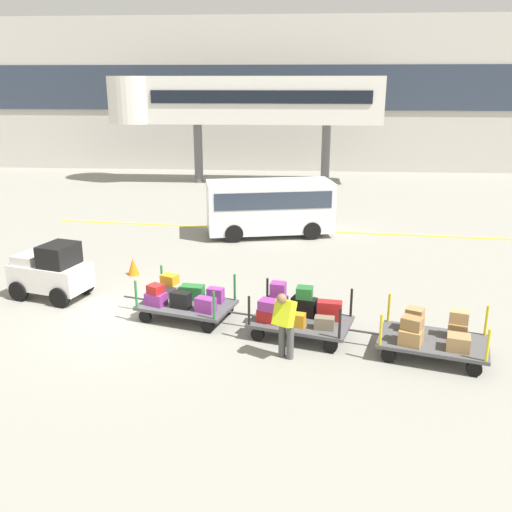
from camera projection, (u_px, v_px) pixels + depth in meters
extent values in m
plane|color=gray|center=(126.00, 319.00, 14.23)|extent=(120.00, 120.00, 0.00)
cube|color=yellow|center=(281.00, 230.00, 22.71)|extent=(19.23, 1.86, 0.01)
cube|color=#BCB7AD|center=(237.00, 95.00, 37.50)|extent=(46.87, 2.40, 9.75)
cube|color=#2D3847|center=(234.00, 88.00, 36.16)|extent=(44.52, 0.12, 2.80)
cube|color=silver|center=(262.00, 100.00, 31.68)|extent=(13.52, 2.20, 2.60)
cylinder|color=silver|center=(134.00, 100.00, 32.22)|extent=(3.00, 3.00, 2.60)
cube|color=black|center=(260.00, 97.00, 30.53)|extent=(12.17, 0.08, 0.70)
cylinder|color=#59595B|center=(198.00, 153.00, 32.86)|extent=(0.50, 0.50, 3.44)
cylinder|color=#59595B|center=(326.00, 154.00, 32.31)|extent=(0.50, 0.50, 3.44)
cube|color=white|center=(51.00, 276.00, 15.50)|extent=(2.32, 1.63, 0.70)
cube|color=black|center=(59.00, 255.00, 15.18)|extent=(1.04, 1.17, 0.60)
cube|color=silver|center=(32.00, 257.00, 15.55)|extent=(0.93, 1.09, 0.24)
cylinder|color=black|center=(45.00, 279.00, 16.30)|extent=(0.59, 0.33, 0.56)
cylinder|color=black|center=(19.00, 291.00, 15.36)|extent=(0.59, 0.33, 0.56)
cylinder|color=black|center=(84.00, 284.00, 15.85)|extent=(0.59, 0.33, 0.56)
cylinder|color=black|center=(60.00, 297.00, 14.91)|extent=(0.59, 0.33, 0.56)
cube|color=#4C4C4F|center=(187.00, 305.00, 14.19)|extent=(2.59, 1.97, 0.08)
cylinder|color=#237033|center=(162.00, 278.00, 15.00)|extent=(0.06, 0.06, 0.70)
cylinder|color=#237033|center=(136.00, 294.00, 13.85)|extent=(0.06, 0.06, 0.70)
cylinder|color=#237033|center=(235.00, 287.00, 14.30)|extent=(0.06, 0.06, 0.70)
cylinder|color=#237033|center=(214.00, 305.00, 13.15)|extent=(0.06, 0.06, 0.70)
cylinder|color=black|center=(168.00, 300.00, 15.07)|extent=(0.34, 0.18, 0.32)
cylinder|color=black|center=(145.00, 316.00, 14.01)|extent=(0.34, 0.18, 0.32)
cylinder|color=black|center=(227.00, 308.00, 14.50)|extent=(0.34, 0.18, 0.32)
cylinder|color=black|center=(208.00, 326.00, 13.44)|extent=(0.34, 0.18, 0.32)
cylinder|color=#333333|center=(136.00, 298.00, 14.69)|extent=(0.69, 0.24, 0.05)
cube|color=#99999E|center=(170.00, 290.00, 14.58)|extent=(0.66, 0.48, 0.35)
cube|color=#8C338C|center=(156.00, 299.00, 14.07)|extent=(0.57, 0.51, 0.31)
cube|color=#236B2D|center=(192.00, 292.00, 14.43)|extent=(0.63, 0.41, 0.36)
cube|color=black|center=(181.00, 300.00, 13.87)|extent=(0.55, 0.40, 0.40)
cube|color=#8C338C|center=(216.00, 295.00, 14.22)|extent=(0.45, 0.34, 0.37)
cube|color=#8C338C|center=(206.00, 305.00, 13.62)|extent=(0.55, 0.44, 0.36)
cube|color=orange|center=(170.00, 279.00, 14.48)|extent=(0.50, 0.45, 0.26)
cube|color=red|center=(155.00, 289.00, 13.99)|extent=(0.45, 0.44, 0.22)
cube|color=#4C4C4F|center=(301.00, 322.00, 13.20)|extent=(2.59, 1.97, 0.08)
cylinder|color=black|center=(267.00, 292.00, 14.01)|extent=(0.06, 0.06, 0.70)
cylinder|color=black|center=(249.00, 310.00, 12.86)|extent=(0.06, 0.06, 0.70)
cylinder|color=black|center=(351.00, 303.00, 13.31)|extent=(0.06, 0.06, 0.70)
cylinder|color=black|center=(340.00, 324.00, 12.16)|extent=(0.06, 0.06, 0.70)
cylinder|color=black|center=(274.00, 315.00, 14.08)|extent=(0.34, 0.18, 0.32)
cylinder|color=black|center=(258.00, 334.00, 13.01)|extent=(0.34, 0.18, 0.32)
cylinder|color=black|center=(342.00, 325.00, 13.51)|extent=(0.34, 0.18, 0.32)
cylinder|color=black|center=(330.00, 346.00, 12.44)|extent=(0.34, 0.18, 0.32)
cylinder|color=#333333|center=(242.00, 314.00, 13.70)|extent=(0.69, 0.24, 0.05)
cube|color=navy|center=(278.00, 304.00, 13.60)|extent=(0.50, 0.38, 0.42)
cube|color=red|center=(269.00, 316.00, 13.05)|extent=(0.58, 0.42, 0.32)
cube|color=black|center=(304.00, 306.00, 13.43)|extent=(0.66, 0.50, 0.44)
cube|color=orange|center=(296.00, 320.00, 12.84)|extent=(0.45, 0.34, 0.31)
cube|color=red|center=(330.00, 310.00, 13.18)|extent=(0.60, 0.36, 0.45)
cube|color=#726651|center=(324.00, 323.00, 12.70)|extent=(0.48, 0.31, 0.29)
cube|color=#8C338C|center=(278.00, 289.00, 13.48)|extent=(0.40, 0.38, 0.34)
cube|color=#8C338C|center=(269.00, 305.00, 12.97)|extent=(0.53, 0.48, 0.23)
cube|color=#236B2D|center=(305.00, 293.00, 13.33)|extent=(0.42, 0.39, 0.27)
cube|color=#4C4C4F|center=(433.00, 341.00, 12.21)|extent=(2.59, 1.97, 0.08)
cylinder|color=gold|center=(389.00, 308.00, 13.02)|extent=(0.06, 0.06, 0.70)
cylinder|color=gold|center=(381.00, 330.00, 11.87)|extent=(0.06, 0.06, 0.70)
cylinder|color=gold|center=(487.00, 320.00, 12.32)|extent=(0.06, 0.06, 0.70)
cylinder|color=gold|center=(488.00, 345.00, 11.17)|extent=(0.06, 0.06, 0.70)
cylinder|color=black|center=(395.00, 333.00, 13.09)|extent=(0.34, 0.18, 0.32)
cylinder|color=black|center=(389.00, 355.00, 12.02)|extent=(0.34, 0.18, 0.32)
cylinder|color=black|center=(474.00, 344.00, 12.52)|extent=(0.34, 0.18, 0.32)
cylinder|color=black|center=(474.00, 369.00, 11.45)|extent=(0.34, 0.18, 0.32)
cylinder|color=#333333|center=(364.00, 332.00, 12.71)|extent=(0.69, 0.24, 0.05)
cube|color=#A87F4C|center=(414.00, 324.00, 12.61)|extent=(0.54, 0.54, 0.34)
cube|color=#A87F4C|center=(411.00, 336.00, 11.98)|extent=(0.61, 0.62, 0.34)
cube|color=olive|center=(458.00, 330.00, 12.26)|extent=(0.51, 0.49, 0.35)
cube|color=#9E7A4C|center=(458.00, 343.00, 11.70)|extent=(0.55, 0.50, 0.32)
cube|color=#A87F4C|center=(415.00, 313.00, 12.53)|extent=(0.47, 0.45, 0.20)
cube|color=olive|center=(412.00, 323.00, 11.89)|extent=(0.52, 0.48, 0.27)
cube|color=tan|center=(459.00, 317.00, 12.17)|extent=(0.46, 0.38, 0.27)
cylinder|color=#4C4C4C|center=(282.00, 339.00, 12.21)|extent=(0.16, 0.16, 0.82)
cylinder|color=#4C4C4C|center=(290.00, 341.00, 12.11)|extent=(0.16, 0.16, 0.82)
cube|color=#D1E51E|center=(284.00, 313.00, 11.88)|extent=(0.55, 0.56, 0.61)
sphere|color=#8C6647|center=(282.00, 299.00, 11.67)|extent=(0.22, 0.22, 0.22)
cube|color=silver|center=(270.00, 206.00, 21.69)|extent=(5.09, 2.87, 1.90)
cube|color=#2D3847|center=(270.00, 196.00, 21.57)|extent=(4.73, 2.83, 0.64)
cylinder|color=black|center=(234.00, 233.00, 20.92)|extent=(0.72, 0.38, 0.68)
cylinder|color=black|center=(312.00, 231.00, 21.30)|extent=(0.72, 0.38, 0.68)
cone|color=orange|center=(133.00, 266.00, 17.40)|extent=(0.36, 0.36, 0.55)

